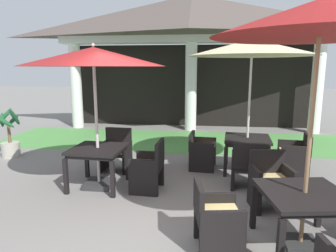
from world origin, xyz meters
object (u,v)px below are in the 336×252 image
patio_table_mid_right (247,142)px  patio_chair_mid_right_east (295,155)px  patio_table_near_foreground (304,199)px  patio_umbrella_mid_left (94,59)px  patio_chair_mid_left_east (149,168)px  patio_chair_mid_right_south (249,167)px  patio_chair_near_foreground_north (270,182)px  patio_table_mid_left (98,153)px  potted_palm_left_edge (10,141)px  patio_umbrella_near_foreground (321,19)px  patio_chair_mid_right_west (201,151)px  patio_chair_mid_left_north (116,152)px  patio_chair_near_foreground_west (216,219)px  patio_umbrella_mid_right (252,48)px

patio_table_mid_right → patio_chair_mid_right_east: bearing=-5.2°
patio_table_near_foreground → patio_umbrella_mid_left: 3.92m
patio_chair_mid_left_east → patio_chair_mid_right_south: bearing=-77.8°
patio_umbrella_mid_left → patio_chair_mid_left_east: size_ratio=2.83×
patio_chair_near_foreground_north → patio_chair_mid_right_east: bearing=-125.9°
patio_table_near_foreground → patio_table_mid_left: 3.52m
patio_table_mid_left → potted_palm_left_edge: bearing=150.7°
patio_chair_mid_right_east → potted_palm_left_edge: 6.65m
patio_umbrella_near_foreground → patio_chair_mid_right_west: bearing=114.0°
patio_chair_mid_left_north → patio_umbrella_mid_left: bearing=90.0°
patio_table_mid_right → patio_chair_mid_left_east: bearing=-146.2°
patio_chair_near_foreground_west → patio_table_near_foreground: bearing=90.0°
patio_chair_near_foreground_north → patio_chair_mid_left_east: 2.07m
patio_table_mid_right → patio_chair_mid_right_east: size_ratio=1.17×
patio_chair_near_foreground_north → patio_chair_mid_left_north: size_ratio=1.00×
patio_table_mid_right → patio_umbrella_near_foreground: bearing=-83.5°
patio_umbrella_near_foreground → patio_chair_mid_left_east: (-2.19, 1.52, -2.28)m
patio_umbrella_near_foreground → patio_chair_mid_left_east: patio_umbrella_near_foreground is taller
patio_umbrella_mid_left → patio_chair_mid_right_west: size_ratio=3.28×
patio_chair_near_foreground_west → patio_umbrella_mid_right: 3.74m
patio_table_mid_left → potted_palm_left_edge: size_ratio=0.77×
patio_umbrella_mid_left → patio_table_mid_right: (2.83, 1.21, -1.70)m
patio_chair_mid_right_west → patio_chair_mid_right_south: 1.37m
patio_chair_near_foreground_west → patio_table_mid_left: (-2.09, 1.74, 0.26)m
patio_umbrella_mid_right → patio_chair_mid_right_east: (0.96, -0.09, -2.15)m
patio_umbrella_near_foreground → patio_chair_mid_left_north: (-3.10, 2.53, -2.30)m
patio_chair_near_foreground_north → potted_palm_left_edge: 6.18m
patio_chair_mid_left_east → potted_palm_left_edge: potted_palm_left_edge is taller
patio_chair_mid_right_east → potted_palm_left_edge: potted_palm_left_edge is taller
patio_chair_mid_left_north → patio_chair_mid_right_west: bearing=-166.7°
patio_chair_mid_left_north → patio_chair_mid_right_west: patio_chair_mid_left_north is taller
patio_table_mid_left → patio_chair_mid_left_east: bearing=-3.0°
potted_palm_left_edge → patio_chair_mid_left_north: bearing=-12.4°
patio_umbrella_near_foreground → potted_palm_left_edge: (-5.99, 3.16, -2.31)m
patio_umbrella_near_foreground → patio_chair_near_foreground_west: bearing=-170.8°
patio_chair_mid_right_east → patio_umbrella_near_foreground: bearing=171.7°
patio_umbrella_mid_right → patio_chair_mid_left_east: bearing=-146.2°
patio_chair_mid_right_west → patio_chair_near_foreground_west: bearing=9.2°
patio_chair_mid_right_south → patio_umbrella_near_foreground: bearing=-72.3°
patio_table_mid_left → patio_chair_mid_right_west: bearing=34.6°
patio_umbrella_mid_left → patio_chair_mid_left_north: patio_umbrella_mid_left is taller
patio_umbrella_mid_right → patio_table_mid_left: bearing=-156.9°
patio_umbrella_mid_left → patio_chair_mid_left_east: bearing=-3.0°
patio_chair_near_foreground_north → patio_chair_mid_right_south: 0.78m
patio_chair_mid_left_north → patio_chair_mid_left_east: size_ratio=0.97×
patio_chair_near_foreground_north → potted_palm_left_edge: size_ratio=0.71×
patio_chair_near_foreground_west → patio_chair_mid_left_north: bearing=-152.2°
patio_umbrella_mid_right → patio_chair_mid_left_north: bearing=-174.9°
patio_table_mid_right → patio_umbrella_mid_right: 1.92m
patio_umbrella_mid_left → patio_table_mid_right: size_ratio=2.57×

